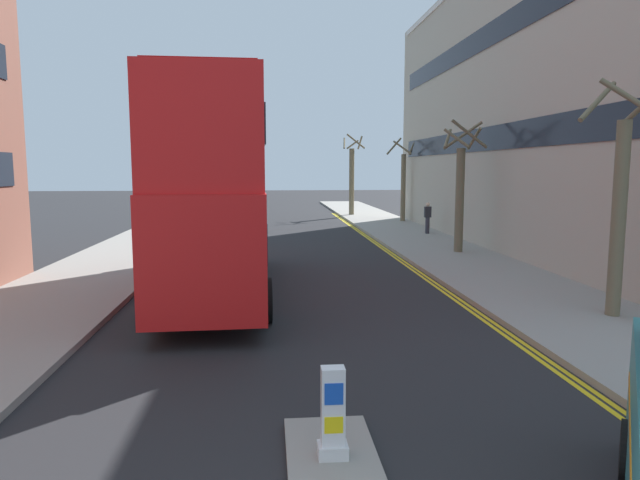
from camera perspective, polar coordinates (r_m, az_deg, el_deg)
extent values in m
cube|color=gray|center=(20.34, 15.79, -2.89)|extent=(4.00, 80.00, 0.14)
cube|color=gray|center=(19.87, -21.96, -3.38)|extent=(4.00, 80.00, 0.14)
cube|color=yellow|center=(17.82, 11.74, -4.39)|extent=(0.10, 56.00, 0.01)
cube|color=yellow|center=(17.78, 11.25, -4.41)|extent=(0.10, 56.00, 0.01)
cube|color=gray|center=(7.33, 1.28, -21.19)|extent=(1.10, 2.20, 0.10)
cube|color=silver|center=(7.27, 1.28, -20.29)|extent=(0.36, 0.28, 0.16)
cube|color=white|center=(7.03, 1.29, -16.27)|extent=(0.28, 0.20, 0.95)
cube|color=blue|center=(6.86, 1.40, -15.16)|extent=(0.22, 0.01, 0.26)
cube|color=yellow|center=(7.01, 1.39, -18.04)|extent=(0.22, 0.01, 0.20)
cube|color=red|center=(16.34, -10.25, 0.78)|extent=(2.85, 10.88, 2.60)
cube|color=red|center=(16.26, -10.45, 9.74)|extent=(2.80, 10.66, 2.50)
cube|color=black|center=(16.31, -10.27, 1.82)|extent=(2.87, 10.45, 0.84)
cube|color=black|center=(16.27, -10.46, 10.09)|extent=(2.85, 10.23, 0.80)
cube|color=yellow|center=(21.62, -9.55, 6.45)|extent=(2.00, 0.13, 0.44)
cube|color=maroon|center=(16.37, -10.56, 14.29)|extent=(2.57, 9.79, 0.10)
cylinder|color=black|center=(19.92, -13.23, -1.71)|extent=(0.33, 1.05, 1.04)
cylinder|color=black|center=(19.80, -6.02, -1.61)|extent=(0.33, 1.05, 1.04)
cylinder|color=black|center=(13.40, -16.31, -6.11)|extent=(0.33, 1.05, 1.04)
cylinder|color=black|center=(13.22, -5.49, -6.03)|extent=(0.33, 1.05, 1.04)
cylinder|color=black|center=(7.76, 28.65, -18.02)|extent=(0.56, 0.69, 0.68)
cylinder|color=#2D2D38|center=(30.35, 10.70, 1.45)|extent=(0.22, 0.22, 0.85)
cube|color=#26262B|center=(30.29, 10.73, 2.77)|extent=(0.34, 0.22, 0.56)
sphere|color=beige|center=(30.27, 10.74, 3.51)|extent=(0.20, 0.20, 0.20)
cylinder|color=#6B6047|center=(42.13, 3.18, 5.84)|extent=(0.37, 0.37, 4.83)
cylinder|color=#6B6047|center=(42.28, 4.02, 9.68)|extent=(0.19, 1.26, 0.93)
cylinder|color=#6B6047|center=(42.58, 3.28, 9.51)|extent=(0.92, 0.35, 0.69)
cylinder|color=#6B6047|center=(42.16, 2.45, 9.66)|extent=(0.28, 1.16, 0.86)
cylinder|color=#6B6047|center=(41.52, 3.61, 9.83)|extent=(1.43, 0.50, 1.06)
cylinder|color=#6B6047|center=(14.68, 27.69, 1.83)|extent=(0.32, 0.32, 4.47)
cylinder|color=#6B6047|center=(15.03, 26.01, 12.36)|extent=(1.26, 0.78, 1.02)
cylinder|color=#6B6047|center=(14.12, 28.58, 12.38)|extent=(1.16, 0.67, 0.91)
cylinder|color=#6B6047|center=(23.85, 13.79, 3.87)|extent=(0.35, 0.35, 4.20)
cylinder|color=#6B6047|center=(24.07, 15.18, 9.77)|extent=(0.21, 1.15, 0.85)
cylinder|color=#6B6047|center=(24.62, 14.08, 10.10)|extent=(1.51, 0.70, 1.15)
cylinder|color=#6B6047|center=(23.94, 12.66, 9.87)|extent=(0.65, 1.07, 0.85)
cylinder|color=#6B6047|center=(23.36, 13.52, 9.87)|extent=(0.92, 0.79, 0.82)
cylinder|color=#6B6047|center=(23.18, 14.73, 10.23)|extent=(1.53, 0.25, 1.12)
cylinder|color=#6B6047|center=(37.31, 8.32, 5.20)|extent=(0.31, 0.31, 4.30)
cylinder|color=#6B6047|center=(37.48, 9.18, 9.05)|extent=(0.20, 1.13, 0.84)
cylinder|color=#6B6047|center=(37.75, 7.42, 9.30)|extent=(1.23, 1.15, 1.15)
cylinder|color=#6B6047|center=(36.75, 8.24, 9.15)|extent=(1.15, 0.57, 0.89)
cube|color=#B2A893|center=(28.84, 25.05, 11.98)|extent=(10.00, 28.00, 12.56)
cube|color=black|center=(27.15, 15.66, 18.63)|extent=(0.04, 24.64, 1.00)
cube|color=black|center=(26.61, 15.35, 9.60)|extent=(0.04, 24.64, 1.00)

